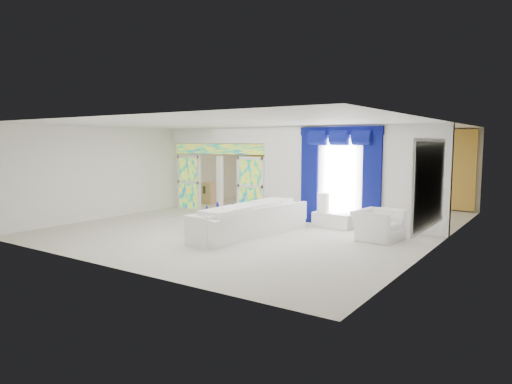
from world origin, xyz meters
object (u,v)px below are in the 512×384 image
Objects in this scene: console_table at (332,220)px; armchair at (378,225)px; white_sofa at (251,222)px; grand_piano at (279,193)px; coffee_table at (218,221)px.

armchair reaches higher than console_table.
grand_piano reaches higher than white_sofa.
console_table is (2.63, 2.08, -0.01)m from coffee_table.
coffee_table is (-1.35, 0.30, -0.15)m from white_sofa.
console_table is at bearing 69.76° from white_sofa.
grand_piano is (-5.54, 4.19, 0.08)m from armchair.
coffee_table is at bearing -141.63° from console_table.
coffee_table is 5.44m from grand_piano.
white_sofa is 3.26× the size of armchair.
grand_piano is (-2.54, 5.60, 0.10)m from white_sofa.
armchair is at bearing 33.11° from white_sofa.
coffee_table is 3.35m from console_table.
white_sofa is 1.97× the size of coffee_table.
armchair is at bearing -46.71° from grand_piano.
console_table is 0.67× the size of grand_piano.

